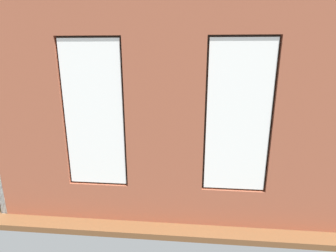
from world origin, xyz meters
TOP-DOWN VIEW (x-y plane):
  - ground_plane at (0.00, 0.00)m, footprint 6.21×5.77m
  - brick_wall_with_windows at (0.00, 2.50)m, footprint 5.61×0.30m
  - white_wall_right at (2.75, 0.20)m, footprint 0.10×4.77m
  - couch_by_window at (0.68, 1.86)m, footprint 1.75×0.87m
  - couch_left at (-2.10, 0.60)m, footprint 1.03×2.05m
  - coffee_table at (0.48, -0.17)m, footprint 1.55×0.88m
  - cup_ceramic at (0.94, -0.04)m, footprint 0.09×0.09m
  - candle_jar at (0.05, -0.33)m, footprint 0.08×0.08m
  - table_plant_small at (0.67, -0.28)m, footprint 0.12×0.12m
  - remote_black at (0.36, -0.04)m, footprint 0.17×0.12m
  - remote_silver at (0.48, -0.17)m, footprint 0.17×0.13m
  - media_console at (2.45, -0.14)m, footprint 1.14×0.42m
  - tv_flatscreen at (2.45, -0.15)m, footprint 1.16×0.20m
  - papasan_chair at (0.70, -1.85)m, footprint 1.13×1.13m
  - potted_plant_mid_room_small at (-0.65, -0.94)m, footprint 0.24×0.24m
  - potted_plant_between_couches at (-0.64, 1.81)m, footprint 0.79×0.78m
  - potted_plant_corner_far_left at (-2.25, 1.96)m, footprint 0.54×0.54m
  - potted_plant_beside_window_right at (1.82, 1.94)m, footprint 1.00×0.89m
  - potted_plant_corner_near_left at (-2.25, -1.89)m, footprint 0.38×0.38m
  - potted_plant_by_left_couch at (-1.70, -0.85)m, footprint 0.26×0.26m
  - potted_plant_near_tv at (1.90, 0.88)m, footprint 0.84×0.89m
  - potted_plant_foreground_right at (2.16, -1.83)m, footprint 1.05×0.98m

SIDE VIEW (x-z plane):
  - ground_plane at x=0.00m, z-range -0.10..0.00m
  - potted_plant_by_left_couch at x=-1.70m, z-range 0.07..0.47m
  - potted_plant_mid_room_small at x=-0.65m, z-range 0.06..0.49m
  - media_console at x=2.45m, z-range 0.00..0.59m
  - couch_left at x=-2.10m, z-range -0.07..0.73m
  - couch_by_window at x=0.68m, z-range -0.07..0.73m
  - potted_plant_corner_near_left at x=-2.25m, z-range 0.08..0.69m
  - coffee_table at x=0.48m, z-range 0.17..0.60m
  - remote_black at x=0.36m, z-range 0.43..0.45m
  - remote_silver at x=0.48m, z-range 0.43..0.45m
  - papasan_chair at x=0.70m, z-range 0.10..0.80m
  - cup_ceramic at x=0.94m, z-range 0.43..0.54m
  - candle_jar at x=0.05m, z-range 0.43..0.56m
  - potted_plant_between_couches at x=-0.64m, z-range -0.09..1.13m
  - table_plant_small at x=0.67m, z-range 0.44..0.64m
  - potted_plant_corner_far_left at x=-2.25m, z-range 0.13..1.12m
  - potted_plant_beside_window_right at x=1.82m, z-range 0.09..1.30m
  - potted_plant_near_tv at x=1.90m, z-range 0.01..1.40m
  - potted_plant_foreground_right at x=2.16m, z-range 0.14..1.61m
  - tv_flatscreen at x=2.45m, z-range 0.59..1.41m
  - brick_wall_with_windows at x=0.00m, z-range -0.02..3.53m
  - white_wall_right at x=2.75m, z-range 0.00..3.55m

